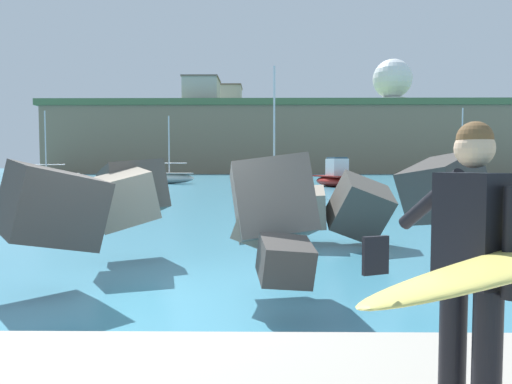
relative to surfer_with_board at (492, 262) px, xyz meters
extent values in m
plane|color=teal|center=(-2.50, 3.64, -1.28)|extent=(400.00, 400.00, 0.00)
cube|color=#605B56|center=(-1.07, 3.88, 0.02)|extent=(1.20, 1.25, 1.30)
cube|color=#4C4944|center=(0.94, 7.99, -0.44)|extent=(1.42, 1.39, 1.68)
cube|color=#4C4944|center=(-3.65, 6.53, 0.03)|extent=(1.55, 1.53, 1.19)
cube|color=gray|center=(-0.31, 8.18, -0.45)|extent=(1.21, 1.43, 0.97)
cube|color=#3D3A38|center=(-0.94, 2.81, -0.57)|extent=(0.68, 0.74, 0.59)
cube|color=gray|center=(-1.11, 3.91, -0.26)|extent=(0.99, 0.95, 0.89)
cube|color=gray|center=(-3.59, 5.63, -0.08)|extent=(1.39, 1.37, 1.10)
cube|color=#3D3A38|center=(-4.04, 3.93, -0.05)|extent=(1.77, 1.67, 1.27)
cube|color=#3D3A38|center=(1.84, 5.52, 0.12)|extent=(1.70, 1.50, 1.32)
cylinder|color=black|center=(-0.12, 0.20, -0.59)|extent=(0.15, 0.15, 0.90)
cylinder|color=black|center=(-0.03, -0.03, -0.59)|extent=(0.15, 0.15, 0.90)
cube|color=black|center=(-0.07, 0.09, 0.16)|extent=(0.35, 0.43, 0.60)
sphere|color=#DBB28E|center=(-0.07, 0.09, 0.59)|extent=(0.21, 0.21, 0.21)
sphere|color=brown|center=(-0.07, 0.09, 0.64)|extent=(0.19, 0.19, 0.19)
cylinder|color=black|center=(-0.17, 0.46, 0.28)|extent=(0.28, 0.52, 0.41)
cylinder|color=black|center=(0.02, -0.15, 0.12)|extent=(0.09, 0.09, 0.56)
cube|color=black|center=(-0.74, -0.53, 0.13)|extent=(0.12, 0.06, 0.16)
ellipsoid|color=maroon|center=(4.62, 35.55, -0.84)|extent=(3.63, 5.34, 0.87)
cube|color=maroon|center=(4.62, 35.55, -0.45)|extent=(3.34, 4.91, 0.10)
cube|color=silver|center=(4.74, 35.20, 0.26)|extent=(1.70, 1.81, 1.34)
cube|color=#334C5B|center=(4.74, 35.20, 1.00)|extent=(1.53, 1.63, 0.12)
ellipsoid|color=#1E6656|center=(17.86, 42.50, -0.89)|extent=(5.36, 2.71, 0.78)
cube|color=#164C41|center=(17.86, 42.50, -0.53)|extent=(4.93, 2.49, 0.10)
cylinder|color=silver|center=(17.48, 42.43, 2.62)|extent=(0.12, 0.12, 6.22)
cylinder|color=silver|center=(17.48, 42.43, 0.41)|extent=(3.04, 0.61, 0.08)
ellipsoid|color=beige|center=(-10.03, 41.18, -0.78)|extent=(5.53, 2.07, 0.98)
cube|color=#9C9991|center=(-10.03, 41.18, -0.33)|extent=(5.09, 1.90, 0.10)
cylinder|color=silver|center=(-9.63, 41.15, 2.30)|extent=(0.12, 0.12, 5.19)
cylinder|color=silver|center=(-9.63, 41.15, 0.61)|extent=(3.25, 0.33, 0.08)
ellipsoid|color=beige|center=(2.11, 44.86, -0.92)|extent=(3.50, 4.37, 0.71)
cube|color=#9C9991|center=(2.11, 44.86, -0.61)|extent=(3.22, 4.02, 0.10)
cube|color=#B7B2A8|center=(2.26, 45.13, 0.02)|extent=(1.51, 1.57, 1.17)
cube|color=#334C5B|center=(2.26, 45.13, 0.67)|extent=(1.36, 1.41, 0.12)
ellipsoid|color=beige|center=(-22.62, 45.95, -0.85)|extent=(6.12, 3.37, 0.85)
cube|color=#9C9991|center=(-22.62, 45.95, -0.47)|extent=(5.63, 3.10, 0.10)
cylinder|color=silver|center=(-23.05, 45.81, 2.73)|extent=(0.12, 0.12, 6.33)
cylinder|color=silver|center=(-23.05, 45.81, 0.47)|extent=(3.40, 1.18, 0.08)
ellipsoid|color=#EAC64C|center=(-0.33, 27.41, -0.83)|extent=(2.79, 5.59, 0.88)
cube|color=#AF9539|center=(-0.33, 27.41, -0.43)|extent=(2.57, 5.14, 0.10)
cylinder|color=silver|center=(-0.42, 27.02, 3.05)|extent=(0.12, 0.12, 6.88)
cylinder|color=silver|center=(-0.42, 27.02, 0.51)|extent=(0.79, 3.15, 0.08)
sphere|color=silver|center=(9.79, 22.40, -1.06)|extent=(0.44, 0.44, 0.44)
sphere|color=yellow|center=(-0.97, 21.93, -1.06)|extent=(0.44, 0.44, 0.44)
cube|color=#847056|center=(1.51, 100.26, 4.96)|extent=(86.28, 31.58, 12.48)
cube|color=#4C6B42|center=(1.51, 100.26, 11.80)|extent=(88.00, 32.22, 1.20)
cylinder|color=silver|center=(26.96, 101.73, 13.51)|extent=(5.90, 5.90, 2.22)
sphere|color=white|center=(26.96, 101.73, 18.80)|extent=(8.36, 8.36, 8.36)
cube|color=#B2ADA3|center=(-10.04, 106.55, 14.52)|extent=(5.83, 4.43, 4.24)
cube|color=#66564C|center=(-10.04, 106.55, 16.79)|extent=(6.12, 4.65, 0.30)
cube|color=#B2ADA3|center=(-8.55, 106.25, 15.07)|extent=(5.64, 7.48, 5.34)
cube|color=#66564C|center=(-8.55, 106.25, 17.89)|extent=(5.93, 7.86, 0.30)
cube|color=#B2ADA3|center=(-13.06, 93.17, 14.81)|extent=(6.70, 7.69, 4.82)
cube|color=#66564C|center=(-13.06, 93.17, 17.37)|extent=(7.03, 8.07, 0.30)
camera|label=1|loc=(-1.21, -2.49, 0.51)|focal=33.60mm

